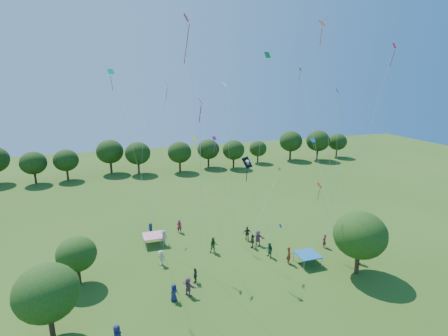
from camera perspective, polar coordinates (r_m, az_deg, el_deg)
near_tree_west at (r=28.79m, az=-26.96°, el=-17.70°), size 4.49×4.49×5.79m
near_tree_north at (r=34.88m, az=-22.95°, el=-12.81°), size 3.52×3.52×4.61m
near_tree_east at (r=35.75m, az=21.34°, el=-10.15°), size 4.95×4.95×6.26m
treeline at (r=70.17m, az=-12.30°, el=2.53°), size 88.01×8.77×6.77m
tent_red_stripe at (r=40.97m, az=-11.50°, el=-10.77°), size 2.20×2.20×1.10m
tent_blue at (r=37.28m, az=13.50°, el=-13.58°), size 2.20×2.20×1.10m
crowd_person_0 at (r=43.08m, az=-11.87°, el=-9.78°), size 0.75×0.93×1.65m
crowd_person_1 at (r=41.12m, az=16.06°, el=-11.36°), size 0.68×0.55×1.56m
crowd_person_2 at (r=39.06m, az=20.96°, el=-13.08°), size 0.76×0.98×1.75m
crowd_person_3 at (r=40.61m, az=-9.84°, el=-11.15°), size 1.21×1.17×1.78m
crowd_person_4 at (r=39.62m, az=4.66°, el=-11.79°), size 0.75×1.04×1.61m
crowd_person_5 at (r=32.05m, az=-5.86°, el=-18.67°), size 1.36×1.64×1.71m
crowd_person_7 at (r=43.41m, az=-7.32°, el=-9.40°), size 0.62×0.41×1.63m
crowd_person_8 at (r=38.44m, az=-1.71°, el=-12.48°), size 0.94×0.61×1.78m
crowd_person_10 at (r=33.67m, az=-4.71°, el=-17.07°), size 0.79×0.95×1.48m
crowd_person_11 at (r=40.21m, az=5.54°, el=-11.28°), size 1.70×1.38×1.76m
crowd_person_12 at (r=31.57m, az=-8.18°, el=-19.49°), size 0.87×0.76×1.55m
crowd_person_13 at (r=37.03m, az=10.53°, el=-13.82°), size 0.56×0.75×1.84m
crowd_person_14 at (r=37.88m, az=7.43°, el=-13.18°), size 0.62×0.88×1.62m
crowd_person_15 at (r=36.80m, az=-10.21°, el=-14.23°), size 1.06×1.05×1.58m
crowd_person_16 at (r=41.25m, az=3.82°, el=-10.60°), size 1.08×0.77×1.68m
pirate_kite at (r=32.36m, az=3.92°, el=0.59°), size 3.32×2.12×9.90m
red_high_kite at (r=28.90m, az=-5.33°, el=14.68°), size 1.98×0.68×21.77m
small_kite_0 at (r=34.22m, az=23.65°, el=9.31°), size 2.42×3.04×19.88m
small_kite_1 at (r=32.47m, az=16.20°, el=13.11°), size 4.31×1.33×21.62m
small_kite_2 at (r=43.29m, az=8.00°, el=-2.76°), size 5.99×5.21×6.00m
small_kite_3 at (r=37.17m, az=6.57°, el=11.81°), size 1.79×0.70×19.57m
small_kite_4 at (r=43.84m, az=14.86°, el=2.07°), size 1.35×7.75×9.80m
small_kite_5 at (r=23.66m, az=-3.86°, el=1.57°), size 0.42×1.47×15.81m
small_kite_6 at (r=42.38m, az=-13.16°, el=3.99°), size 1.95×5.49×12.30m
small_kite_7 at (r=36.56m, az=-9.86°, el=7.95°), size 2.42×0.63×16.70m
small_kite_8 at (r=39.37m, az=17.97°, el=6.00°), size 0.57×2.69×15.92m
small_kite_9 at (r=37.81m, az=15.53°, el=-3.73°), size 2.99×0.78×6.49m
small_kite_10 at (r=33.85m, az=-3.92°, el=1.38°), size 3.55×1.29×11.66m
small_kite_11 at (r=45.02m, az=13.73°, el=8.39°), size 1.97×12.08×18.25m
small_kite_12 at (r=33.75m, az=8.61°, el=-10.00°), size 1.13×3.10×3.91m
small_kite_13 at (r=39.27m, az=-0.94°, el=1.77°), size 1.99×2.91×10.67m
small_kite_14 at (r=37.02m, az=0.40°, el=8.38°), size 1.44×0.95×16.66m
small_kite_15 at (r=32.81m, az=-16.00°, el=7.71°), size 4.01×1.30×17.77m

